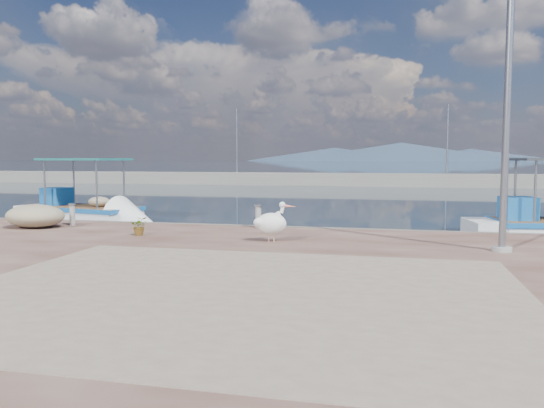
{
  "coord_description": "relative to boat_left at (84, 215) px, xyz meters",
  "views": [
    {
      "loc": [
        3.39,
        -10.84,
        2.59
      ],
      "look_at": [
        0.0,
        3.8,
        1.3
      ],
      "focal_mm": 35.0,
      "sensor_mm": 36.0,
      "label": 1
    }
  ],
  "objects": [
    {
      "name": "lamp_post",
      "position": [
        14.92,
        -6.78,
        3.56
      ],
      "size": [
        0.44,
        0.96,
        7.0
      ],
      "color": "gray",
      "rests_on": "quay"
    },
    {
      "name": "potted_plant",
      "position": [
        5.76,
        -6.36,
        0.52
      ],
      "size": [
        0.58,
        0.55,
        0.51
      ],
      "primitive_type": "imported",
      "rotation": [
        0.0,
        0.0,
        0.42
      ],
      "color": "#33722D",
      "rests_on": "quay"
    },
    {
      "name": "quay_patch",
      "position": [
        10.13,
        -11.67,
        0.27
      ],
      "size": [
        9.0,
        7.0,
        0.01
      ],
      "primitive_type": "cube",
      "color": "gray",
      "rests_on": "quay"
    },
    {
      "name": "breakwater",
      "position": [
        9.13,
        31.33,
        0.37
      ],
      "size": [
        120.0,
        2.2,
        7.5
      ],
      "color": "gray",
      "rests_on": "ground"
    },
    {
      "name": "pelican",
      "position": [
        9.54,
        -6.63,
        0.74
      ],
      "size": [
        1.06,
        0.68,
        1.01
      ],
      "rotation": [
        0.0,
        0.0,
        0.31
      ],
      "color": "tan",
      "rests_on": "quay"
    },
    {
      "name": "quay",
      "position": [
        9.13,
        -14.67,
        0.01
      ],
      "size": [
        44.0,
        22.0,
        0.5
      ],
      "primitive_type": "cube",
      "color": "#47261E",
      "rests_on": "ground"
    },
    {
      "name": "net_pile_b",
      "position": [
        1.9,
        -5.57,
        0.61
      ],
      "size": [
        1.81,
        1.41,
        0.71
      ],
      "primitive_type": "ellipsoid",
      "color": "#BFB48E",
      "rests_on": "quay"
    },
    {
      "name": "ground",
      "position": [
        9.13,
        -8.67,
        -0.24
      ],
      "size": [
        1400.0,
        1400.0,
        0.0
      ],
      "primitive_type": "plane",
      "color": "#162635",
      "rests_on": "ground"
    },
    {
      "name": "boat_left",
      "position": [
        0.0,
        0.0,
        0.0
      ],
      "size": [
        6.62,
        3.34,
        3.04
      ],
      "rotation": [
        0.0,
        0.0,
        -0.21
      ],
      "color": "white",
      "rests_on": "ground"
    },
    {
      "name": "mountains",
      "position": [
        13.52,
        641.33,
        9.27
      ],
      "size": [
        370.0,
        280.0,
        22.0
      ],
      "color": "#28384C",
      "rests_on": "ground"
    },
    {
      "name": "bollard_near",
      "position": [
        8.52,
        -4.07,
        0.65
      ],
      "size": [
        0.23,
        0.23,
        0.71
      ],
      "color": "gray",
      "rests_on": "quay"
    },
    {
      "name": "bollard_far",
      "position": [
        2.66,
        -4.81,
        0.63
      ],
      "size": [
        0.23,
        0.23,
        0.69
      ],
      "color": "gray",
      "rests_on": "quay"
    }
  ]
}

